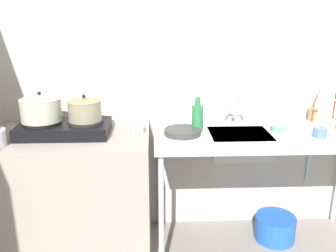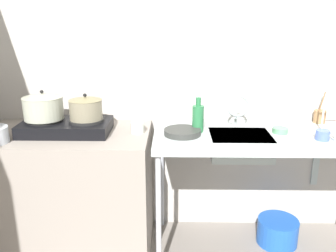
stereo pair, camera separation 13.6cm
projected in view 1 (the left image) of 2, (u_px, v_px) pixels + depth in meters
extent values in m
cube|color=#B2ACA6|center=(281.00, 77.00, 2.76)|extent=(5.31, 0.10, 2.43)
cube|color=#A4B1B1|center=(323.00, 62.00, 2.68)|extent=(0.05, 0.01, 1.95)
cube|color=gray|center=(69.00, 194.00, 2.55)|extent=(1.15, 0.67, 0.90)
cube|color=#A4B1B1|center=(266.00, 135.00, 2.48)|extent=(1.55, 0.67, 0.04)
cylinder|color=#ACAFB8|center=(161.00, 217.00, 2.30)|extent=(0.04, 0.04, 0.86)
cylinder|color=#A9AEB8|center=(160.00, 178.00, 2.86)|extent=(0.04, 0.04, 0.86)
cube|color=black|center=(65.00, 129.00, 2.41)|extent=(0.60, 0.34, 0.08)
cylinder|color=black|center=(42.00, 122.00, 2.39)|extent=(0.24, 0.24, 0.02)
cylinder|color=black|center=(86.00, 122.00, 2.40)|extent=(0.24, 0.24, 0.02)
cylinder|color=#9C9F8D|center=(41.00, 110.00, 2.36)|extent=(0.26, 0.26, 0.15)
cone|color=#A3A78F|center=(40.00, 97.00, 2.34)|extent=(0.27, 0.27, 0.02)
sphere|color=black|center=(39.00, 93.00, 2.33)|extent=(0.02, 0.02, 0.02)
cylinder|color=#7A725D|center=(85.00, 111.00, 2.38)|extent=(0.22, 0.22, 0.13)
cone|color=#7C7450|center=(84.00, 100.00, 2.35)|extent=(0.22, 0.22, 0.02)
sphere|color=black|center=(84.00, 96.00, 2.35)|extent=(0.02, 0.02, 0.02)
cylinder|color=beige|center=(137.00, 128.00, 2.44)|extent=(0.09, 0.09, 0.08)
cone|color=beige|center=(137.00, 118.00, 2.41)|extent=(0.09, 0.09, 0.07)
cube|color=#A4B1B1|center=(239.00, 144.00, 2.46)|extent=(0.41, 0.33, 0.15)
cylinder|color=#A4B1B1|center=(234.00, 114.00, 2.61)|extent=(0.02, 0.02, 0.17)
torus|color=#A4B1B1|center=(237.00, 105.00, 2.51)|extent=(0.16, 0.02, 0.16)
cylinder|color=#313230|center=(183.00, 132.00, 2.42)|extent=(0.25, 0.25, 0.04)
cylinder|color=#BDB9C0|center=(334.00, 120.00, 2.32)|extent=(0.01, 0.01, 0.24)
cylinder|color=#BDB9C0|center=(319.00, 112.00, 2.54)|extent=(0.01, 0.01, 0.24)
cylinder|color=#4C63B8|center=(320.00, 132.00, 2.36)|extent=(0.09, 0.09, 0.06)
cylinder|color=#5A996C|center=(278.00, 128.00, 2.49)|extent=(0.11, 0.11, 0.04)
cylinder|color=#286D3F|center=(197.00, 118.00, 2.47)|extent=(0.08, 0.08, 0.18)
cylinder|color=#286D3F|center=(198.00, 101.00, 2.43)|extent=(0.04, 0.04, 0.06)
cylinder|color=#926A44|center=(314.00, 114.00, 2.74)|extent=(0.09, 0.09, 0.10)
cylinder|color=olive|center=(315.00, 103.00, 2.71)|extent=(0.04, 0.05, 0.21)
cylinder|color=blue|center=(275.00, 228.00, 2.78)|extent=(0.31, 0.31, 0.19)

